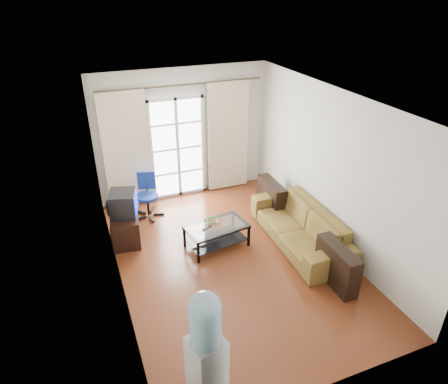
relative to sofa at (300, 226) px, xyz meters
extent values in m
plane|color=brown|center=(-1.31, -0.02, -0.33)|extent=(5.20, 5.20, 0.00)
plane|color=white|center=(-1.31, -0.02, 2.37)|extent=(5.20, 5.20, 0.00)
cube|color=silver|center=(-1.31, 2.58, 1.02)|extent=(3.60, 0.02, 2.70)
cube|color=silver|center=(-1.31, -2.62, 1.02)|extent=(3.60, 0.02, 2.70)
cube|color=silver|center=(-3.11, -0.02, 1.02)|extent=(0.02, 5.20, 2.70)
cube|color=silver|center=(0.49, -0.02, 1.02)|extent=(0.02, 5.20, 2.70)
cube|color=white|center=(-1.46, 2.54, 0.74)|extent=(1.01, 0.02, 2.04)
cube|color=white|center=(-1.46, 2.52, 0.74)|extent=(1.16, 0.06, 2.15)
cylinder|color=#4C3F2D|center=(-1.31, 2.48, 2.05)|extent=(3.30, 0.04, 0.04)
cube|color=beige|center=(-2.51, 2.46, 0.87)|extent=(0.90, 0.07, 2.35)
cube|color=beige|center=(-0.36, 2.46, 0.87)|extent=(0.90, 0.07, 2.35)
cube|color=gray|center=(-0.51, 2.48, 0.00)|extent=(0.64, 0.12, 0.64)
imported|color=brown|center=(0.00, 0.00, 0.00)|extent=(2.34, 1.05, 0.66)
cube|color=silver|center=(-1.40, 0.43, 0.09)|extent=(1.12, 0.74, 0.01)
cube|color=black|center=(-1.40, 0.43, -0.20)|extent=(1.05, 0.67, 0.01)
cube|color=black|center=(-1.85, 0.09, -0.12)|extent=(0.05, 0.05, 0.42)
cube|color=black|center=(-0.87, 0.23, -0.12)|extent=(0.05, 0.05, 0.42)
cube|color=black|center=(-1.92, 0.62, -0.12)|extent=(0.05, 0.05, 0.42)
cube|color=black|center=(-0.95, 0.76, -0.12)|extent=(0.05, 0.05, 0.42)
imported|color=#2F814D|center=(-1.43, 0.55, 0.12)|extent=(0.32, 0.32, 0.05)
imported|color=#B01530|center=(-1.44, 0.56, 0.10)|extent=(0.35, 0.35, 0.02)
cube|color=black|center=(-1.59, 0.41, 0.10)|extent=(0.18, 0.13, 0.02)
cube|color=black|center=(-2.84, 1.17, -0.07)|extent=(0.57, 0.77, 0.52)
cube|color=black|center=(-2.82, 1.22, 0.41)|extent=(0.54, 0.57, 0.43)
cube|color=#0C19E5|center=(-2.61, 1.17, 0.41)|extent=(0.12, 0.37, 0.32)
cube|color=black|center=(-3.00, 1.27, 0.41)|extent=(0.21, 0.34, 0.28)
cylinder|color=black|center=(-2.29, 1.88, -0.11)|extent=(0.05, 0.05, 0.44)
cylinder|color=navy|center=(-2.29, 1.88, 0.10)|extent=(0.43, 0.43, 0.07)
cube|color=navy|center=(-2.25, 2.07, 0.36)|extent=(0.35, 0.13, 0.37)
cube|color=#BBBCC1|center=(-2.56, -2.37, 0.19)|extent=(0.40, 0.40, 1.05)
cylinder|color=#88B9D2|center=(-2.56, -2.37, 0.93)|extent=(0.32, 0.32, 0.42)
sphere|color=#88B9D2|center=(-2.56, -2.37, 1.14)|extent=(0.32, 0.32, 0.32)
cube|color=black|center=(-2.40, -2.33, 0.55)|extent=(0.08, 0.14, 0.11)
camera|label=1|loc=(-3.41, -4.99, 3.82)|focal=32.00mm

